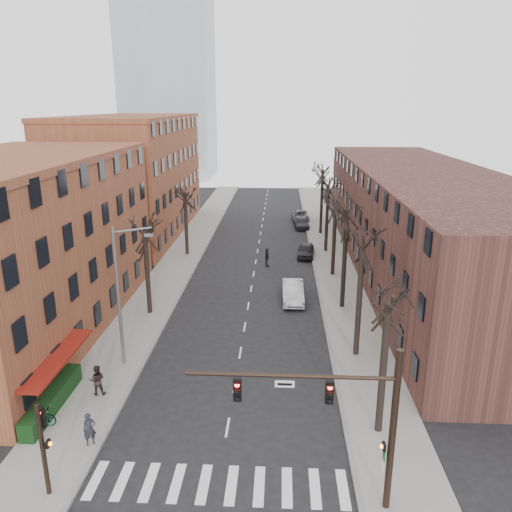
# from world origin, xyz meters

# --- Properties ---
(ground) EXTENTS (160.00, 160.00, 0.00)m
(ground) POSITION_xyz_m (0.00, 0.00, 0.00)
(ground) COLOR black
(ground) RESTS_ON ground
(sidewalk_left) EXTENTS (4.00, 90.00, 0.15)m
(sidewalk_left) POSITION_xyz_m (-8.00, 35.00, 0.07)
(sidewalk_left) COLOR gray
(sidewalk_left) RESTS_ON ground
(sidewalk_right) EXTENTS (4.00, 90.00, 0.15)m
(sidewalk_right) POSITION_xyz_m (8.00, 35.00, 0.07)
(sidewalk_right) COLOR gray
(sidewalk_right) RESTS_ON ground
(building_left_near) EXTENTS (12.00, 26.00, 12.00)m
(building_left_near) POSITION_xyz_m (-16.00, 15.00, 6.00)
(building_left_near) COLOR brown
(building_left_near) RESTS_ON ground
(building_left_far) EXTENTS (12.00, 28.00, 14.00)m
(building_left_far) POSITION_xyz_m (-16.00, 44.00, 7.00)
(building_left_far) COLOR brown
(building_left_far) RESTS_ON ground
(building_right) EXTENTS (12.00, 50.00, 10.00)m
(building_right) POSITION_xyz_m (16.00, 30.00, 5.00)
(building_right) COLOR #522E26
(building_right) RESTS_ON ground
(office_tower) EXTENTS (18.00, 18.00, 60.00)m
(office_tower) POSITION_xyz_m (-22.00, 95.00, 30.00)
(office_tower) COLOR #B2B7BF
(office_tower) RESTS_ON ground
(awning_left) EXTENTS (1.20, 7.00, 0.15)m
(awning_left) POSITION_xyz_m (-9.40, 6.00, 0.00)
(awning_left) COLOR maroon
(awning_left) RESTS_ON ground
(hedge) EXTENTS (0.80, 6.00, 1.00)m
(hedge) POSITION_xyz_m (-9.50, 5.00, 0.65)
(hedge) COLOR #133613
(hedge) RESTS_ON sidewalk_left
(tree_right_a) EXTENTS (5.20, 5.20, 10.00)m
(tree_right_a) POSITION_xyz_m (7.60, 4.00, 0.00)
(tree_right_a) COLOR black
(tree_right_a) RESTS_ON ground
(tree_right_b) EXTENTS (5.20, 5.20, 10.80)m
(tree_right_b) POSITION_xyz_m (7.60, 12.00, 0.00)
(tree_right_b) COLOR black
(tree_right_b) RESTS_ON ground
(tree_right_c) EXTENTS (5.20, 5.20, 11.60)m
(tree_right_c) POSITION_xyz_m (7.60, 20.00, 0.00)
(tree_right_c) COLOR black
(tree_right_c) RESTS_ON ground
(tree_right_d) EXTENTS (5.20, 5.20, 10.00)m
(tree_right_d) POSITION_xyz_m (7.60, 28.00, 0.00)
(tree_right_d) COLOR black
(tree_right_d) RESTS_ON ground
(tree_right_e) EXTENTS (5.20, 5.20, 10.80)m
(tree_right_e) POSITION_xyz_m (7.60, 36.00, 0.00)
(tree_right_e) COLOR black
(tree_right_e) RESTS_ON ground
(tree_right_f) EXTENTS (5.20, 5.20, 11.60)m
(tree_right_f) POSITION_xyz_m (7.60, 44.00, 0.00)
(tree_right_f) COLOR black
(tree_right_f) RESTS_ON ground
(tree_left_a) EXTENTS (5.20, 5.20, 9.50)m
(tree_left_a) POSITION_xyz_m (-7.60, 18.00, 0.00)
(tree_left_a) COLOR black
(tree_left_a) RESTS_ON ground
(tree_left_b) EXTENTS (5.20, 5.20, 9.50)m
(tree_left_b) POSITION_xyz_m (-7.60, 34.00, 0.00)
(tree_left_b) COLOR black
(tree_left_b) RESTS_ON ground
(signal_mast_arm) EXTENTS (8.14, 0.30, 7.20)m
(signal_mast_arm) POSITION_xyz_m (5.45, -1.00, 4.40)
(signal_mast_arm) COLOR black
(signal_mast_arm) RESTS_ON ground
(signal_pole_left) EXTENTS (0.47, 0.44, 4.40)m
(signal_pole_left) POSITION_xyz_m (-6.99, -0.95, 2.61)
(signal_pole_left) COLOR black
(signal_pole_left) RESTS_ON ground
(streetlight) EXTENTS (2.45, 0.22, 9.03)m
(streetlight) POSITION_xyz_m (-7.03, 10.00, 5.01)
(streetlight) COLOR slate
(streetlight) RESTS_ON ground
(silver_sedan) EXTENTS (1.81, 4.93, 1.61)m
(silver_sedan) POSITION_xyz_m (3.65, 21.33, 0.81)
(silver_sedan) COLOR #A9ACB0
(silver_sedan) RESTS_ON ground
(parked_car_near) EXTENTS (2.13, 4.40, 1.45)m
(parked_car_near) POSITION_xyz_m (5.30, 33.97, 0.72)
(parked_car_near) COLOR black
(parked_car_near) RESTS_ON ground
(parked_car_mid) EXTENTS (2.09, 4.64, 1.32)m
(parked_car_mid) POSITION_xyz_m (5.30, 47.12, 0.66)
(parked_car_mid) COLOR #222129
(parked_car_mid) RESTS_ON ground
(parked_car_far) EXTENTS (2.41, 4.97, 1.36)m
(parked_car_far) POSITION_xyz_m (5.30, 51.82, 0.68)
(parked_car_far) COLOR #595D61
(parked_car_far) RESTS_ON ground
(pedestrian_a) EXTENTS (0.72, 0.64, 1.64)m
(pedestrian_a) POSITION_xyz_m (-6.40, 2.19, 0.97)
(pedestrian_a) COLOR black
(pedestrian_a) RESTS_ON sidewalk_left
(pedestrian_b) EXTENTS (0.96, 0.80, 1.77)m
(pedestrian_b) POSITION_xyz_m (-7.57, 6.46, 1.03)
(pedestrian_b) COLOR black
(pedestrian_b) RESTS_ON sidewalk_left
(pedestrian_crossing) EXTENTS (0.57, 1.16, 1.91)m
(pedestrian_crossing) POSITION_xyz_m (1.21, 30.45, 0.95)
(pedestrian_crossing) COLOR black
(pedestrian_crossing) RESTS_ON ground
(bicycle) EXTENTS (1.96, 0.83, 1.00)m
(bicycle) POSITION_xyz_m (-9.60, 3.58, 0.65)
(bicycle) COLOR gray
(bicycle) RESTS_ON sidewalk_left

